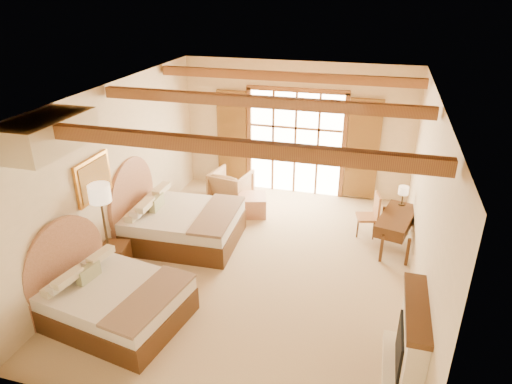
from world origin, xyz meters
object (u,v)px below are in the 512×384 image
(bed_far, at_px, (175,220))
(nightstand, at_px, (116,258))
(desk, at_px, (395,230))
(bed_near, at_px, (107,296))
(armchair, at_px, (231,187))

(bed_far, bearing_deg, nightstand, -115.23)
(bed_far, distance_m, desk, 4.39)
(desk, bearing_deg, nightstand, -141.80)
(bed_near, xyz_separation_m, desk, (4.29, 3.38, -0.03))
(bed_near, distance_m, nightstand, 1.31)
(bed_far, relative_size, armchair, 2.64)
(bed_far, distance_m, armchair, 2.05)
(bed_far, bearing_deg, desk, 9.31)
(bed_far, height_order, desk, bed_far)
(nightstand, distance_m, desk, 5.34)
(armchair, bearing_deg, nightstand, 82.60)
(armchair, relative_size, desk, 0.62)
(nightstand, bearing_deg, desk, 14.59)
(bed_far, height_order, nightstand, bed_far)
(bed_near, distance_m, armchair, 4.51)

